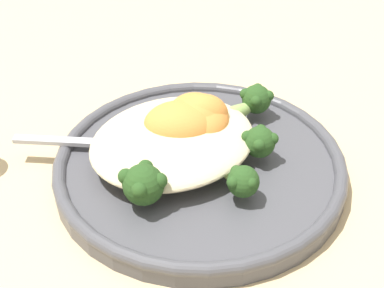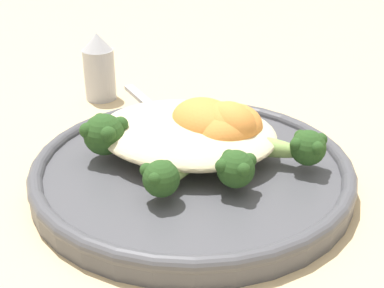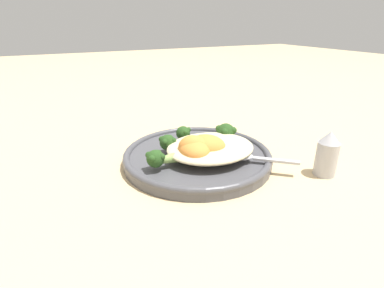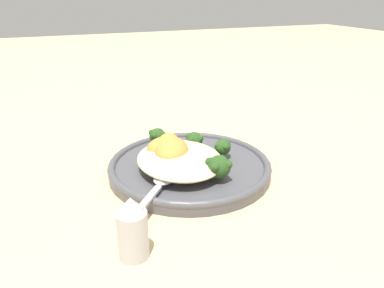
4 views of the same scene
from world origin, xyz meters
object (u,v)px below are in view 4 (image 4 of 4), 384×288
(broccoli_stalk_1, at_px, (207,151))
(sweet_potato_chunk_2, at_px, (167,148))
(sweet_potato_chunk_3, at_px, (169,146))
(sweet_potato_chunk_1, at_px, (172,152))
(salt_shaker, at_px, (132,228))
(spoon, at_px, (162,182))
(broccoli_stalk_3, at_px, (163,144))
(sweet_potato_chunk_0, at_px, (169,148))
(broccoli_stalk_0, at_px, (209,165))
(plate, at_px, (190,166))
(quinoa_mound, at_px, (180,159))
(broccoli_stalk_2, at_px, (190,143))

(broccoli_stalk_1, bearing_deg, sweet_potato_chunk_2, 171.31)
(broccoli_stalk_1, xyz_separation_m, sweet_potato_chunk_3, (0.02, 0.06, 0.01))
(sweet_potato_chunk_1, distance_m, salt_shaker, 0.19)
(sweet_potato_chunk_1, bearing_deg, spoon, 147.97)
(broccoli_stalk_3, height_order, sweet_potato_chunk_0, sweet_potato_chunk_0)
(broccoli_stalk_3, relative_size, sweet_potato_chunk_2, 1.91)
(broccoli_stalk_1, bearing_deg, broccoli_stalk_3, 145.03)
(salt_shaker, bearing_deg, broccoli_stalk_0, -52.10)
(plate, relative_size, sweet_potato_chunk_0, 5.07)
(broccoli_stalk_0, bearing_deg, quinoa_mound, -170.00)
(broccoli_stalk_1, bearing_deg, sweet_potato_chunk_0, 174.75)
(broccoli_stalk_1, relative_size, sweet_potato_chunk_3, 2.60)
(broccoli_stalk_3, bearing_deg, broccoli_stalk_1, -133.48)
(sweet_potato_chunk_3, bearing_deg, plate, -129.36)
(sweet_potato_chunk_1, distance_m, sweet_potato_chunk_2, 0.02)
(quinoa_mound, relative_size, sweet_potato_chunk_3, 3.18)
(broccoli_stalk_0, distance_m, sweet_potato_chunk_3, 0.08)
(broccoli_stalk_2, xyz_separation_m, salt_shaker, (-0.20, 0.15, 0.00))
(quinoa_mound, relative_size, broccoli_stalk_0, 1.32)
(quinoa_mound, xyz_separation_m, sweet_potato_chunk_3, (0.04, 0.01, 0.01))
(broccoli_stalk_2, distance_m, sweet_potato_chunk_2, 0.05)
(broccoli_stalk_2, distance_m, sweet_potato_chunk_0, 0.05)
(plate, distance_m, sweet_potato_chunk_3, 0.05)
(quinoa_mound, relative_size, spoon, 1.52)
(quinoa_mound, bearing_deg, broccoli_stalk_3, 2.95)
(quinoa_mound, relative_size, salt_shaker, 2.02)
(sweet_potato_chunk_2, bearing_deg, broccoli_stalk_3, -7.74)
(broccoli_stalk_1, xyz_separation_m, broccoli_stalk_2, (0.03, 0.02, 0.00))
(salt_shaker, bearing_deg, sweet_potato_chunk_2, -29.32)
(broccoli_stalk_2, xyz_separation_m, sweet_potato_chunk_1, (-0.04, 0.05, 0.01))
(broccoli_stalk_0, height_order, spoon, broccoli_stalk_0)
(spoon, bearing_deg, salt_shaker, 8.21)
(broccoli_stalk_2, distance_m, sweet_potato_chunk_3, 0.05)
(broccoli_stalk_1, bearing_deg, sweet_potato_chunk_1, -169.87)
(plate, xyz_separation_m, sweet_potato_chunk_3, (0.02, 0.03, 0.03))
(broccoli_stalk_1, distance_m, broccoli_stalk_2, 0.04)
(sweet_potato_chunk_2, xyz_separation_m, sweet_potato_chunk_3, (0.00, -0.00, 0.00))
(quinoa_mound, bearing_deg, broccoli_stalk_2, -36.83)
(broccoli_stalk_3, distance_m, sweet_potato_chunk_3, 0.03)
(spoon, bearing_deg, sweet_potato_chunk_0, -166.10)
(broccoli_stalk_0, relative_size, sweet_potato_chunk_3, 2.40)
(quinoa_mound, bearing_deg, sweet_potato_chunk_3, 8.24)
(broccoli_stalk_2, xyz_separation_m, sweet_potato_chunk_0, (-0.02, 0.04, 0.01))
(quinoa_mound, distance_m, sweet_potato_chunk_0, 0.03)
(broccoli_stalk_1, height_order, sweet_potato_chunk_0, sweet_potato_chunk_0)
(sweet_potato_chunk_0, bearing_deg, spoon, 152.98)
(sweet_potato_chunk_2, distance_m, sweet_potato_chunk_3, 0.00)
(broccoli_stalk_0, xyz_separation_m, broccoli_stalk_2, (0.09, -0.01, -0.00))
(broccoli_stalk_0, relative_size, salt_shaker, 1.53)
(broccoli_stalk_1, relative_size, spoon, 1.24)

